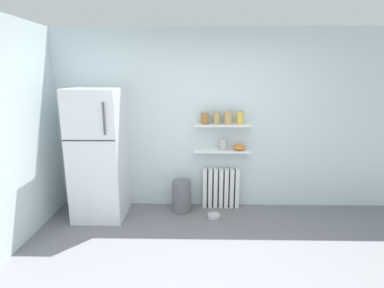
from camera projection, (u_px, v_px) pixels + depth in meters
The scene contains 14 objects.
ground_plane at pixel (210, 263), 3.24m from camera, with size 7.04×7.04×0.00m, color slate.
back_wall at pixel (207, 121), 4.46m from camera, with size 7.04×0.10×2.60m, color silver.
refrigerator at pixel (99, 154), 4.18m from camera, with size 0.67×0.74×1.79m.
radiator at pixel (221, 188), 4.55m from camera, with size 0.54×0.12×0.60m.
wall_shelf_lower at pixel (222, 151), 4.39m from camera, with size 0.80×0.22×0.03m, color white.
wall_shelf_upper at pixel (222, 125), 4.30m from camera, with size 0.80×0.22×0.03m, color white.
storage_jar_0 at pixel (205, 118), 4.29m from camera, with size 0.11×0.11×0.18m.
storage_jar_1 at pixel (217, 118), 4.28m from camera, with size 0.10×0.10×0.19m.
storage_jar_2 at pixel (228, 117), 4.28m from camera, with size 0.12×0.12×0.20m.
storage_jar_3 at pixel (240, 118), 4.28m from camera, with size 0.09×0.09×0.19m.
vase at pixel (223, 144), 4.37m from camera, with size 0.10×0.10×0.16m, color #B2ADA8.
shelf_bowl at pixel (239, 147), 4.37m from camera, with size 0.18×0.18×0.08m, color orange.
trash_bin at pixel (182, 196), 4.42m from camera, with size 0.28×0.28×0.46m, color slate.
pet_food_bowl at pixel (214, 216), 4.26m from camera, with size 0.18×0.18×0.05m, color #B7B7BC.
Camera 1 is at (-0.13, -2.37, 1.97)m, focal length 28.45 mm.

